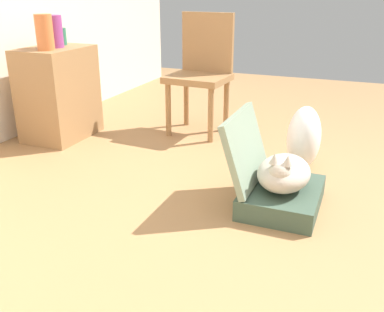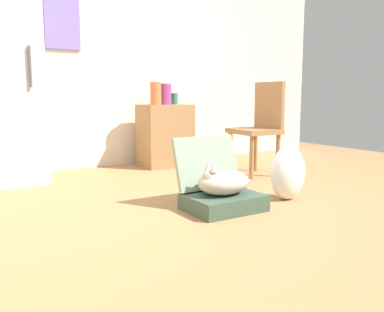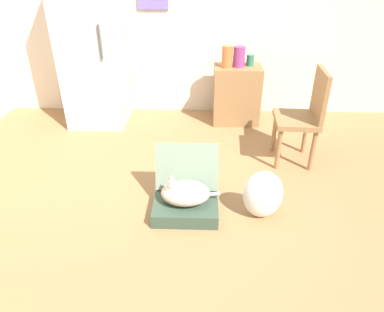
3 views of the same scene
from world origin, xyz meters
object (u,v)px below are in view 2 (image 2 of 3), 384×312
(side_table, at_px, (165,135))
(vase_short, at_px, (174,99))
(cat, at_px, (223,182))
(plastic_bag_white, at_px, (288,173))
(vase_tall, at_px, (156,93))
(vase_round, at_px, (165,94))
(refrigerator, at_px, (0,79))
(chair, at_px, (260,124))
(suitcase_base, at_px, (223,202))

(side_table, relative_size, vase_short, 5.46)
(cat, xyz_separation_m, plastic_bag_white, (0.62, -0.01, 0.00))
(vase_tall, height_order, vase_short, vase_tall)
(side_table, bearing_deg, vase_round, -90.00)
(vase_short, relative_size, vase_round, 0.56)
(vase_tall, bearing_deg, refrigerator, -180.00)
(refrigerator, height_order, vase_short, refrigerator)
(refrigerator, xyz_separation_m, vase_round, (1.72, 0.04, -0.14))
(side_table, height_order, chair, chair)
(suitcase_base, distance_m, refrigerator, 2.36)
(suitcase_base, relative_size, plastic_bag_white, 1.24)
(side_table, distance_m, vase_round, 0.47)
(plastic_bag_white, distance_m, vase_round, 1.98)
(refrigerator, distance_m, vase_tall, 1.58)
(cat, distance_m, vase_tall, 1.98)
(side_table, xyz_separation_m, vase_round, (0.00, -0.01, 0.47))
(plastic_bag_white, xyz_separation_m, vase_tall, (-0.21, 1.85, 0.62))
(plastic_bag_white, relative_size, chair, 0.44)
(vase_short, bearing_deg, refrigerator, -177.37)
(side_table, relative_size, vase_round, 3.03)
(plastic_bag_white, bearing_deg, cat, 178.92)
(cat, distance_m, vase_round, 2.05)
(side_table, height_order, vase_short, vase_short)
(cat, relative_size, chair, 0.50)
(side_table, distance_m, vase_tall, 0.50)
(plastic_bag_white, height_order, vase_tall, vase_tall)
(vase_short, bearing_deg, chair, -67.06)
(refrigerator, distance_m, chair, 2.51)
(side_table, xyz_separation_m, vase_tall, (-0.14, -0.05, 0.48))
(vase_round, bearing_deg, cat, -106.48)
(cat, xyz_separation_m, side_table, (0.55, 1.88, 0.15))
(vase_round, bearing_deg, refrigerator, -178.79)
(refrigerator, bearing_deg, plastic_bag_white, -45.94)
(suitcase_base, bearing_deg, cat, 177.49)
(plastic_bag_white, bearing_deg, refrigerator, 134.06)
(suitcase_base, xyz_separation_m, plastic_bag_white, (0.61, -0.01, 0.15))
(vase_short, height_order, chair, chair)
(suitcase_base, bearing_deg, vase_short, 70.37)
(suitcase_base, bearing_deg, plastic_bag_white, -1.06)
(plastic_bag_white, height_order, side_table, side_table)
(side_table, relative_size, chair, 0.75)
(vase_tall, distance_m, vase_round, 0.15)
(chair, bearing_deg, cat, -47.71)
(side_table, bearing_deg, chair, -59.80)
(cat, height_order, side_table, side_table)
(vase_short, xyz_separation_m, chair, (0.43, -1.02, -0.26))
(side_table, bearing_deg, vase_short, 14.07)
(refrigerator, xyz_separation_m, vase_short, (1.86, 0.09, -0.19))
(vase_tall, bearing_deg, vase_round, 14.34)
(suitcase_base, height_order, refrigerator, refrigerator)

